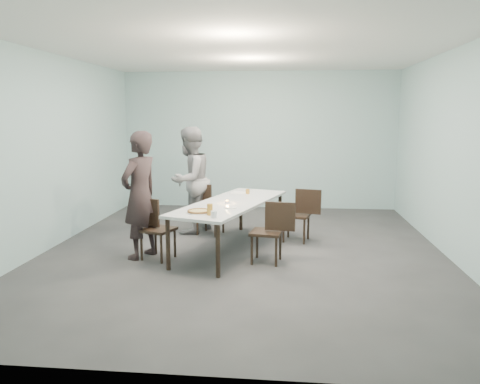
# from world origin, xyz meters

# --- Properties ---
(ground) EXTENTS (7.00, 7.00, 0.00)m
(ground) POSITION_xyz_m (0.00, 0.00, 0.00)
(ground) COLOR #333335
(ground) RESTS_ON ground
(room_shell) EXTENTS (6.02, 7.02, 3.01)m
(room_shell) POSITION_xyz_m (0.00, 0.00, 2.03)
(room_shell) COLOR #A0C5C9
(room_shell) RESTS_ON ground
(table) EXTENTS (1.65, 2.75, 0.75)m
(table) POSITION_xyz_m (-0.19, 0.06, 0.69)
(table) COLOR white
(table) RESTS_ON ground
(chair_near_left) EXTENTS (0.65, 0.54, 0.87)m
(chair_near_left) POSITION_xyz_m (-1.26, -0.48, 0.50)
(chair_near_left) COLOR black
(chair_near_left) RESTS_ON ground
(chair_far_left) EXTENTS (0.65, 0.52, 0.87)m
(chair_far_left) POSITION_xyz_m (-0.75, 1.00, 0.50)
(chair_far_left) COLOR black
(chair_far_left) RESTS_ON ground
(chair_near_right) EXTENTS (0.64, 0.48, 0.87)m
(chair_near_right) POSITION_xyz_m (0.45, -0.52, 0.50)
(chair_near_right) COLOR black
(chair_near_right) RESTS_ON ground
(chair_far_right) EXTENTS (0.65, 0.51, 0.87)m
(chair_far_right) POSITION_xyz_m (0.88, 0.66, 0.50)
(chair_far_right) COLOR black
(chair_far_right) RESTS_ON ground
(diner_near) EXTENTS (0.68, 0.79, 1.84)m
(diner_near) POSITION_xyz_m (-1.45, -0.47, 0.92)
(diner_near) COLOR black
(diner_near) RESTS_ON ground
(diner_far) EXTENTS (1.01, 1.11, 1.86)m
(diner_far) POSITION_xyz_m (-1.05, 1.10, 0.93)
(diner_far) COLOR gray
(diner_far) RESTS_ON ground
(pizza) EXTENTS (0.34, 0.34, 0.04)m
(pizza) POSITION_xyz_m (-0.53, -0.79, 0.77)
(pizza) COLOR white
(pizza) RESTS_ON table
(side_plate) EXTENTS (0.18, 0.18, 0.01)m
(side_plate) POSITION_xyz_m (-0.14, -0.42, 0.76)
(side_plate) COLOR white
(side_plate) RESTS_ON table
(beer_glass) EXTENTS (0.08, 0.08, 0.15)m
(beer_glass) POSITION_xyz_m (-0.36, -0.92, 0.82)
(beer_glass) COLOR #B87F28
(beer_glass) RESTS_ON table
(water_tumbler) EXTENTS (0.08, 0.08, 0.09)m
(water_tumbler) POSITION_xyz_m (-0.28, -1.08, 0.80)
(water_tumbler) COLOR silver
(water_tumbler) RESTS_ON table
(tealight) EXTENTS (0.06, 0.06, 0.05)m
(tealight) POSITION_xyz_m (-0.24, -0.07, 0.77)
(tealight) COLOR silver
(tealight) RESTS_ON table
(amber_tumbler) EXTENTS (0.07, 0.07, 0.08)m
(amber_tumbler) POSITION_xyz_m (-0.01, 0.81, 0.79)
(amber_tumbler) COLOR #B87F28
(amber_tumbler) RESTS_ON table
(menu) EXTENTS (0.35, 0.30, 0.01)m
(menu) POSITION_xyz_m (-0.14, 0.90, 0.75)
(menu) COLOR silver
(menu) RESTS_ON table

